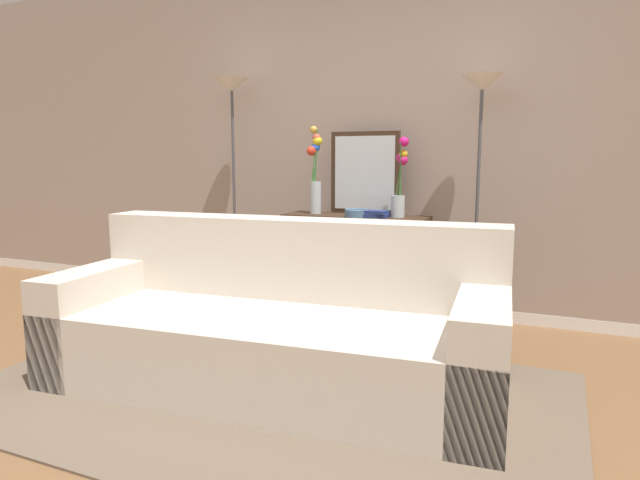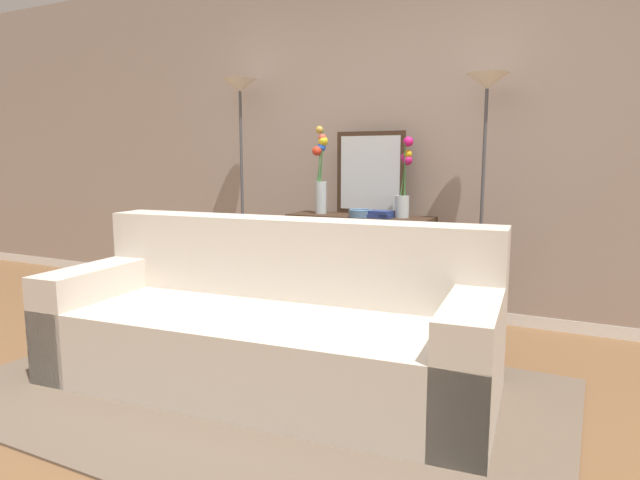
% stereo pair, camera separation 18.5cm
% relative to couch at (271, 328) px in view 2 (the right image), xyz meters
% --- Properties ---
extents(ground_plane, '(16.00, 16.00, 0.02)m').
position_rel_couch_xyz_m(ground_plane, '(0.07, -0.53, -0.32)').
color(ground_plane, brown).
extents(back_wall, '(12.00, 0.15, 2.83)m').
position_rel_couch_xyz_m(back_wall, '(0.07, 1.75, 1.10)').
color(back_wall, white).
rests_on(back_wall, ground).
extents(area_rug, '(3.09, 1.89, 0.01)m').
position_rel_couch_xyz_m(area_rug, '(0.01, -0.16, -0.30)').
color(area_rug, brown).
rests_on(area_rug, ground).
extents(couch, '(2.46, 1.15, 0.88)m').
position_rel_couch_xyz_m(couch, '(0.00, 0.00, 0.00)').
color(couch, beige).
rests_on(couch, ground).
extents(console_table, '(1.10, 0.36, 0.80)m').
position_rel_couch_xyz_m(console_table, '(-0.05, 1.36, 0.23)').
color(console_table, '#382619').
rests_on(console_table, ground).
extents(floor_lamp_left, '(0.28, 0.28, 1.87)m').
position_rel_couch_xyz_m(floor_lamp_left, '(-1.15, 1.40, 1.16)').
color(floor_lamp_left, '#4C4C51').
rests_on(floor_lamp_left, ground).
extents(floor_lamp_right, '(0.28, 0.28, 1.78)m').
position_rel_couch_xyz_m(floor_lamp_right, '(0.84, 1.40, 1.09)').
color(floor_lamp_right, '#4C4C51').
rests_on(floor_lamp_right, ground).
extents(wall_mirror, '(0.55, 0.02, 0.63)m').
position_rel_couch_xyz_m(wall_mirror, '(-0.03, 1.51, 0.80)').
color(wall_mirror, '#382619').
rests_on(wall_mirror, console_table).
extents(vase_tall_flowers, '(0.11, 0.12, 0.67)m').
position_rel_couch_xyz_m(vase_tall_flowers, '(-0.39, 1.38, 0.80)').
color(vase_tall_flowers, silver).
rests_on(vase_tall_flowers, console_table).
extents(vase_short_flowers, '(0.12, 0.12, 0.58)m').
position_rel_couch_xyz_m(vase_short_flowers, '(0.29, 1.37, 0.73)').
color(vase_short_flowers, silver).
rests_on(vase_short_flowers, console_table).
extents(fruit_bowl, '(0.17, 0.17, 0.06)m').
position_rel_couch_xyz_m(fruit_bowl, '(-0.00, 1.26, 0.52)').
color(fruit_bowl, '#4C7093').
rests_on(fruit_bowl, console_table).
extents(book_stack, '(0.18, 0.14, 0.05)m').
position_rel_couch_xyz_m(book_stack, '(0.14, 1.27, 0.51)').
color(book_stack, navy).
rests_on(book_stack, console_table).
extents(book_row_under_console, '(0.45, 0.18, 0.12)m').
position_rel_couch_xyz_m(book_row_under_console, '(-0.28, 1.36, -0.25)').
color(book_row_under_console, '#6B3360').
rests_on(book_row_under_console, ground).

